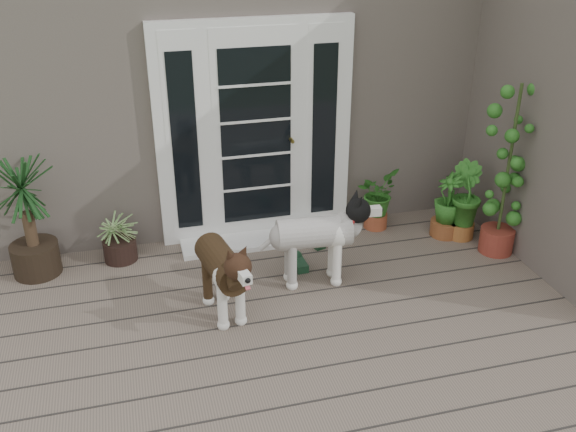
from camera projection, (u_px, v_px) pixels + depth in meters
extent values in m
cube|color=#6B5B4C|center=(348.00, 369.00, 4.75)|extent=(6.20, 4.60, 0.12)
cube|color=#665E54|center=(235.00, 51.00, 7.78)|extent=(7.40, 4.00, 3.10)
cube|color=white|center=(255.00, 133.00, 6.11)|extent=(1.90, 0.14, 2.15)
cube|color=white|center=(262.00, 239.00, 6.40)|extent=(1.60, 0.40, 0.05)
imported|color=#235719|center=(377.00, 203.00, 6.58)|extent=(0.61, 0.61, 0.55)
imported|color=#1E5518|center=(463.00, 211.00, 6.38)|extent=(0.45, 0.45, 0.58)
imported|color=#18571C|center=(447.00, 211.00, 6.42)|extent=(0.36, 0.36, 0.53)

